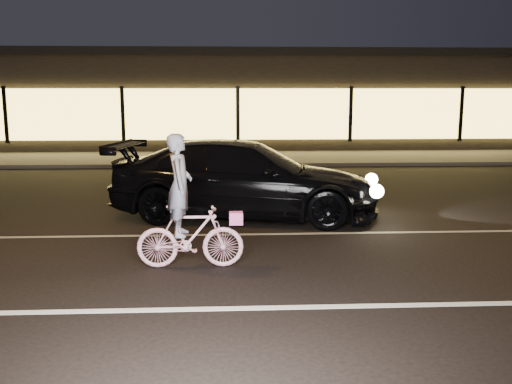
{
  "coord_description": "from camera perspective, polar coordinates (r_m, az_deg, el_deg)",
  "views": [
    {
      "loc": [
        -0.43,
        -7.87,
        2.54
      ],
      "look_at": [
        -0.0,
        0.6,
        1.02
      ],
      "focal_mm": 40.0,
      "sensor_mm": 36.0,
      "label": 1
    }
  ],
  "objects": [
    {
      "name": "storefront",
      "position": [
        26.85,
        -2.01,
        9.31
      ],
      "size": [
        25.4,
        8.42,
        4.2
      ],
      "color": "black",
      "rests_on": "ground"
    },
    {
      "name": "ground",
      "position": [
        8.29,
        0.23,
        -7.71
      ],
      "size": [
        90.0,
        90.0,
        0.0
      ],
      "primitive_type": "plane",
      "color": "black",
      "rests_on": "ground"
    },
    {
      "name": "lane_stripe_near",
      "position": [
        6.87,
        0.93,
        -11.51
      ],
      "size": [
        60.0,
        0.12,
        0.01
      ],
      "primitive_type": "cube",
      "color": "silver",
      "rests_on": "ground"
    },
    {
      "name": "sedan",
      "position": [
        11.47,
        -1.15,
        1.3
      ],
      "size": [
        5.64,
        3.1,
        1.55
      ],
      "rotation": [
        0.0,
        0.0,
        1.39
      ],
      "color": "black",
      "rests_on": "ground"
    },
    {
      "name": "cyclist",
      "position": [
        8.24,
        -6.88,
        -2.9
      ],
      "size": [
        1.55,
        0.53,
        1.95
      ],
      "rotation": [
        0.0,
        0.0,
        1.57
      ],
      "color": "#E94D78",
      "rests_on": "ground"
    },
    {
      "name": "lane_stripe_far",
      "position": [
        10.2,
        -0.38,
        -4.24
      ],
      "size": [
        60.0,
        0.1,
        0.01
      ],
      "primitive_type": "cube",
      "color": "gray",
      "rests_on": "ground"
    },
    {
      "name": "sidewalk",
      "position": [
        21.03,
        -1.71,
        3.38
      ],
      "size": [
        30.0,
        4.0,
        0.12
      ],
      "primitive_type": "cube",
      "color": "#383533",
      "rests_on": "ground"
    }
  ]
}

